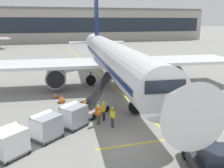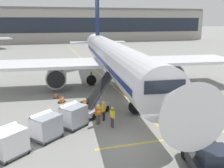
# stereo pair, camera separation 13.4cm
# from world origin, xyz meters

# --- Properties ---
(ground_plane) EXTENTS (600.00, 600.00, 0.00)m
(ground_plane) POSITION_xyz_m (0.00, 0.00, 0.00)
(ground_plane) COLOR gray
(parked_airplane) EXTENTS (32.95, 42.79, 14.26)m
(parked_airplane) POSITION_xyz_m (3.18, 15.77, 3.63)
(parked_airplane) COLOR white
(parked_airplane) RESTS_ON ground
(belt_loader) EXTENTS (4.48, 4.51, 3.42)m
(belt_loader) POSITION_xyz_m (-1.43, 6.55, 0.92)
(belt_loader) COLOR #A3A8B2
(belt_loader) RESTS_ON ground
(baggage_cart_lead) EXTENTS (2.62, 2.50, 1.91)m
(baggage_cart_lead) POSITION_xyz_m (-3.74, 4.00, 1.00)
(baggage_cart_lead) COLOR #515156
(baggage_cart_lead) RESTS_ON ground
(baggage_cart_second) EXTENTS (2.62, 2.50, 1.91)m
(baggage_cart_second) POSITION_xyz_m (-5.91, 2.44, 1.00)
(baggage_cart_second) COLOR #515156
(baggage_cart_second) RESTS_ON ground
(baggage_cart_third) EXTENTS (2.62, 2.50, 1.91)m
(baggage_cart_third) POSITION_xyz_m (-8.21, 0.61, 1.00)
(baggage_cart_third) COLOR #515156
(baggage_cart_third) RESTS_ON ground
(pushback_tug) EXTENTS (3.26, 4.81, 1.83)m
(pushback_tug) POSITION_xyz_m (2.77, -4.40, 0.83)
(pushback_tug) COLOR #232328
(pushback_tug) RESTS_ON ground
(ground_crew_by_loader) EXTENTS (0.41, 0.50, 1.74)m
(ground_crew_by_loader) POSITION_xyz_m (-1.05, 4.60, 1.00)
(ground_crew_by_loader) COLOR black
(ground_crew_by_loader) RESTS_ON ground
(ground_crew_by_carts) EXTENTS (0.34, 0.55, 1.74)m
(ground_crew_by_carts) POSITION_xyz_m (-2.53, 5.67, 1.00)
(ground_crew_by_carts) COLOR #514C42
(ground_crew_by_carts) RESTS_ON ground
(ground_crew_marshaller) EXTENTS (0.35, 0.55, 1.74)m
(ground_crew_marshaller) POSITION_xyz_m (-0.73, 3.02, 1.00)
(ground_crew_marshaller) COLOR #333847
(ground_crew_marshaller) RESTS_ON ground
(ground_crew_wingwalker) EXTENTS (0.56, 0.32, 1.74)m
(ground_crew_wingwalker) POSITION_xyz_m (-1.69, 3.92, 1.00)
(ground_crew_wingwalker) COLOR #514C42
(ground_crew_wingwalker) RESTS_ON ground
(safety_cone_engine_keepout) EXTENTS (0.61, 0.61, 0.69)m
(safety_cone_engine_keepout) POSITION_xyz_m (-4.00, 10.95, 0.33)
(safety_cone_engine_keepout) COLOR black
(safety_cone_engine_keepout) RESTS_ON ground
(safety_cone_wingtip) EXTENTS (0.65, 0.65, 0.73)m
(safety_cone_wingtip) POSITION_xyz_m (-4.17, 10.53, 0.35)
(safety_cone_wingtip) COLOR black
(safety_cone_wingtip) RESTS_ON ground
(safety_cone_nose_mark) EXTENTS (0.53, 0.53, 0.61)m
(safety_cone_nose_mark) POSITION_xyz_m (-4.59, 12.40, 0.30)
(safety_cone_nose_mark) COLOR black
(safety_cone_nose_mark) RESTS_ON ground
(apron_guidance_line_lead_in) EXTENTS (0.20, 110.00, 0.01)m
(apron_guidance_line_lead_in) POSITION_xyz_m (2.99, 15.01, 0.00)
(apron_guidance_line_lead_in) COLOR yellow
(apron_guidance_line_lead_in) RESTS_ON ground
(apron_guidance_line_stop_bar) EXTENTS (12.00, 0.20, 0.01)m
(apron_guidance_line_stop_bar) POSITION_xyz_m (3.11, -0.17, 0.00)
(apron_guidance_line_stop_bar) COLOR yellow
(apron_guidance_line_stop_bar) RESTS_ON ground
(terminal_building) EXTENTS (142.05, 16.48, 13.22)m
(terminal_building) POSITION_xyz_m (-6.47, 92.24, 6.55)
(terminal_building) COLOR #A8A399
(terminal_building) RESTS_ON ground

